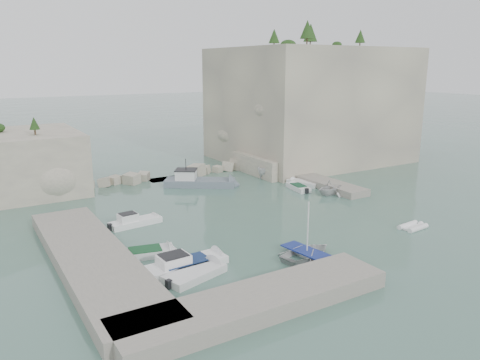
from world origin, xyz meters
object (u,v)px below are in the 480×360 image
motorboat_c (145,256)px  motorboat_e (195,277)px  rowboat (307,257)px  tender_east_c (303,185)px  motorboat_a (136,225)px  motorboat_d (186,268)px  work_boat (200,186)px  tender_east_a (330,195)px  inflatable_dinghy (413,228)px  tender_east_b (298,190)px  tender_east_d (276,178)px

motorboat_c → motorboat_e: (1.67, -5.45, 0.00)m
motorboat_e → rowboat: size_ratio=1.04×
tender_east_c → motorboat_a: bearing=80.3°
tender_east_c → rowboat: bearing=123.4°
motorboat_c → tender_east_c: (24.63, 11.06, 0.00)m
motorboat_d → motorboat_c: 4.10m
work_boat → rowboat: bearing=-62.3°
tender_east_c → tender_east_a: bearing=160.2°
inflatable_dinghy → tender_east_b: bearing=86.6°
motorboat_d → motorboat_a: (0.03, 11.14, 0.00)m
motorboat_e → inflatable_dinghy: bearing=-19.6°
tender_east_a → inflatable_dinghy: bearing=172.1°
tender_east_b → tender_east_a: bearing=-145.4°
motorboat_a → tender_east_c: motorboat_a is taller
tender_east_d → motorboat_e: bearing=150.5°
motorboat_a → inflatable_dinghy: motorboat_a is taller
motorboat_d → work_boat: size_ratio=0.73×
rowboat → motorboat_c: bearing=49.8°
tender_east_b → tender_east_c: size_ratio=0.91×
motorboat_d → inflatable_dinghy: (21.44, -2.96, 0.00)m
motorboat_a → rowboat: size_ratio=1.11×
tender_east_b → motorboat_d: bearing=130.5°
tender_east_a → tender_east_d: (-0.63, 9.82, 0.00)m
tender_east_b → tender_east_c: (1.90, 1.45, 0.00)m
inflatable_dinghy → tender_east_b: tender_east_b is taller
motorboat_a → motorboat_c: bearing=-109.5°
tender_east_b → work_boat: (-9.25, 7.77, 0.00)m
motorboat_a → tender_east_b: motorboat_a is taller
motorboat_c → motorboat_a: bearing=88.8°
motorboat_d → rowboat: bearing=-22.1°
rowboat → work_boat: (2.76, 24.13, 0.00)m
tender_east_c → tender_east_d: (-0.73, 4.75, 0.00)m
motorboat_a → tender_east_a: size_ratio=1.48×
motorboat_e → inflatable_dinghy: (21.53, -1.20, 0.00)m
motorboat_e → tender_east_d: tender_east_d is taller
tender_east_d → tender_east_a: bearing=-159.5°
motorboat_c → work_boat: work_boat is taller
motorboat_d → tender_east_b: size_ratio=1.68×
tender_east_b → motorboat_c: bearing=121.0°
tender_east_c → tender_east_d: tender_east_d is taller
motorboat_c → inflatable_dinghy: 24.14m
motorboat_e → rowboat: 9.14m
motorboat_e → tender_east_b: size_ratio=1.21×
tender_east_d → work_boat: size_ratio=0.55×
motorboat_d → tender_east_d: 29.51m
motorboat_a → motorboat_e: motorboat_a is taller
motorboat_c → rowboat: bearing=-19.9°
rowboat → inflatable_dinghy: rowboat is taller
motorboat_a → motorboat_e: (-0.12, -12.90, 0.00)m
motorboat_d → tender_east_b: (20.97, 13.31, 0.00)m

